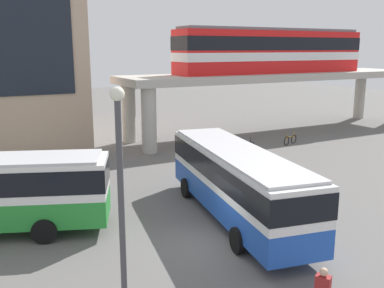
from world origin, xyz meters
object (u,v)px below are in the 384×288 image
at_px(train, 272,50).
at_px(bicycle_black, 244,146).
at_px(bicycle_orange, 290,140).
at_px(bicycle_red, 237,154).
at_px(bus_main, 236,177).

xyz_separation_m(train, bicycle_black, (-6.27, -5.01, -6.99)).
bearing_deg(bicycle_orange, train, 71.25).
bearing_deg(bicycle_red, bicycle_black, 44.35).
distance_m(train, bicycle_orange, 8.62).
xyz_separation_m(bus_main, bicycle_black, (7.97, 10.76, -1.63)).
xyz_separation_m(train, bicycle_orange, (-1.62, -4.77, -6.99)).
bearing_deg(bicycle_red, train, 39.99).
height_order(train, bicycle_red, train).
bearing_deg(bicycle_black, bicycle_red, -135.65).
bearing_deg(train, bicycle_orange, -108.75).
height_order(bus_main, bicycle_black, bus_main).
distance_m(bus_main, bicycle_red, 11.09).
distance_m(bicycle_red, bicycle_orange, 6.70).
bearing_deg(bus_main, bicycle_red, 55.51).
relative_size(bicycle_black, bicycle_orange, 1.02).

